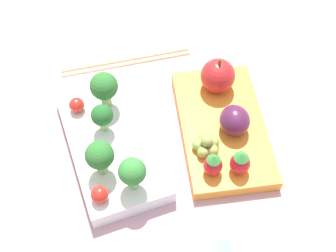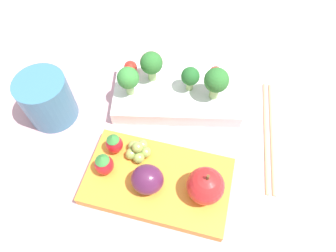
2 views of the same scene
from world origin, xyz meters
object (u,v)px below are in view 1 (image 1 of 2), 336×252
at_px(bento_box_savoury, 112,145).
at_px(broccoli_floret_3, 104,87).
at_px(plum, 235,120).
at_px(broccoli_floret_2, 102,116).
at_px(cherry_tomato_1, 77,105).
at_px(cherry_tomato_0, 100,194).
at_px(apple, 218,76).
at_px(bento_box_fruit, 222,128).
at_px(grape_cluster, 206,145).
at_px(broccoli_floret_0, 100,156).
at_px(broccoli_floret_1, 132,172).
at_px(strawberry_0, 213,164).
at_px(chopsticks_pair, 126,61).
at_px(strawberry_1, 240,162).

bearing_deg(bento_box_savoury, broccoli_floret_3, -2.14).
relative_size(bento_box_savoury, plum, 5.00).
distance_m(broccoli_floret_2, cherry_tomato_1, 0.06).
xyz_separation_m(cherry_tomato_0, apple, (0.15, -0.19, 0.01)).
xyz_separation_m(bento_box_fruit, grape_cluster, (-0.04, 0.03, 0.02)).
xyz_separation_m(broccoli_floret_0, plum, (0.03, -0.19, -0.02)).
xyz_separation_m(broccoli_floret_3, apple, (0.01, -0.17, -0.02)).
relative_size(broccoli_floret_1, apple, 0.91).
height_order(apple, strawberry_0, apple).
xyz_separation_m(strawberry_0, chopsticks_pair, (0.23, 0.08, -0.04)).
relative_size(broccoli_floret_2, cherry_tomato_1, 2.10).
xyz_separation_m(broccoli_floret_0, strawberry_1, (-0.03, -0.18, -0.02)).
xyz_separation_m(broccoli_floret_2, apple, (0.05, -0.17, -0.01)).
relative_size(broccoli_floret_0, apple, 0.95).
bearing_deg(strawberry_0, broccoli_floret_2, 54.93).
bearing_deg(bento_box_fruit, strawberry_1, -179.82).
height_order(broccoli_floret_0, grape_cluster, broccoli_floret_0).
height_order(bento_box_savoury, broccoli_floret_2, broccoli_floret_2).
height_order(cherry_tomato_1, strawberry_1, strawberry_1).
bearing_deg(grape_cluster, broccoli_floret_2, 66.82).
height_order(bento_box_fruit, broccoli_floret_0, broccoli_floret_0).
bearing_deg(chopsticks_pair, bento_box_fruit, -144.06).
bearing_deg(broccoli_floret_0, strawberry_1, -99.91).
xyz_separation_m(apple, grape_cluster, (-0.10, 0.04, -0.02)).
distance_m(bento_box_fruit, broccoli_floret_3, 0.18).
height_order(broccoli_floret_0, broccoli_floret_3, broccoli_floret_3).
distance_m(bento_box_fruit, grape_cluster, 0.05).
bearing_deg(cherry_tomato_0, broccoli_floret_3, -10.11).
distance_m(broccoli_floret_3, strawberry_1, 0.21).
bearing_deg(strawberry_1, broccoli_floret_2, 59.80).
distance_m(broccoli_floret_0, grape_cluster, 0.15).
distance_m(broccoli_floret_0, cherry_tomato_1, 0.11).
xyz_separation_m(cherry_tomato_0, plum, (0.07, -0.20, 0.00)).
xyz_separation_m(broccoli_floret_1, apple, (0.14, -0.15, -0.02)).
bearing_deg(plum, broccoli_floret_3, 66.55).
relative_size(broccoli_floret_3, chopsticks_pair, 0.29).
distance_m(cherry_tomato_1, plum, 0.22).
bearing_deg(bento_box_fruit, apple, -6.52).
height_order(broccoli_floret_0, broccoli_floret_2, broccoli_floret_0).
distance_m(broccoli_floret_1, cherry_tomato_0, 0.05).
distance_m(broccoli_floret_0, plum, 0.19).
height_order(broccoli_floret_0, strawberry_0, broccoli_floret_0).
distance_m(strawberry_0, strawberry_1, 0.04).
distance_m(broccoli_floret_0, strawberry_0, 0.15).
bearing_deg(broccoli_floret_2, broccoli_floret_0, 171.45).
distance_m(broccoli_floret_0, strawberry_1, 0.18).
bearing_deg(strawberry_0, chopsticks_pair, 19.41).
distance_m(strawberry_0, plum, 0.08).
height_order(broccoli_floret_1, plum, broccoli_floret_1).
xyz_separation_m(broccoli_floret_0, grape_cluster, (0.01, -0.14, -0.03)).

